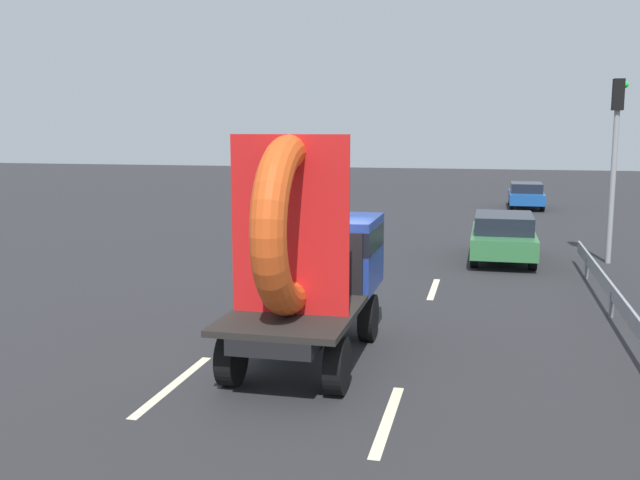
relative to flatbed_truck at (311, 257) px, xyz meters
name	(u,v)px	position (x,y,z in m)	size (l,w,h in m)	color
ground_plane	(293,354)	(-0.32, -0.04, -1.79)	(120.00, 120.00, 0.00)	#28282B
flatbed_truck	(311,257)	(0.00, 0.00, 0.00)	(2.02, 4.83, 3.93)	black
distant_sedan	(503,235)	(3.49, 10.37, -1.02)	(1.87, 4.37, 1.43)	black
traffic_light	(615,144)	(6.57, 10.60, 1.77)	(0.42, 0.36, 5.42)	gray
guardrail	(631,318)	(5.66, 1.88, -1.26)	(0.10, 16.55, 0.71)	gray
lane_dash_left_near	(173,385)	(-1.75, -2.00, -1.78)	(2.81, 0.16, 0.01)	beige
lane_dash_left_far	(295,286)	(-1.75, 5.40, -1.78)	(2.37, 0.16, 0.01)	beige
lane_dash_right_near	(388,420)	(1.75, -2.60, -1.78)	(2.55, 0.16, 0.01)	beige
lane_dash_right_far	(434,289)	(1.75, 5.85, -1.78)	(2.41, 0.16, 0.01)	beige
oncoming_car	(526,195)	(4.86, 25.52, -1.11)	(1.66, 3.88, 1.27)	black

